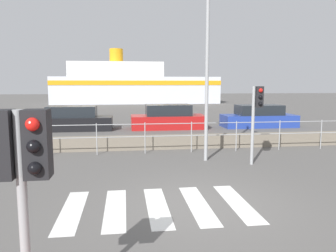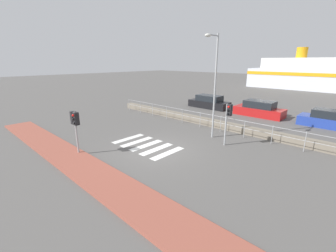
# 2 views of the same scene
# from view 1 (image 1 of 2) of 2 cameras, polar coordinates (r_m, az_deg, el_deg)

# --- Properties ---
(ground_plane) EXTENTS (160.00, 160.00, 0.00)m
(ground_plane) POSITION_cam_1_polar(r_m,az_deg,el_deg) (7.47, 5.85, -13.43)
(ground_plane) COLOR #565451
(crosswalk) EXTENTS (4.05, 2.40, 0.01)m
(crosswalk) POSITION_cam_1_polar(r_m,az_deg,el_deg) (7.31, -1.87, -13.82)
(crosswalk) COLOR silver
(crosswalk) RESTS_ON ground_plane
(seawall) EXTENTS (22.00, 0.55, 0.54)m
(seawall) POSITION_cam_1_polar(r_m,az_deg,el_deg) (13.46, -0.41, -2.80)
(seawall) COLOR slate
(seawall) RESTS_ON ground_plane
(harbor_fence) EXTENTS (19.84, 0.04, 1.19)m
(harbor_fence) POSITION_cam_1_polar(r_m,az_deg,el_deg) (12.52, 0.08, -1.19)
(harbor_fence) COLOR #9EA0A3
(harbor_fence) RESTS_ON ground_plane
(traffic_light_near) EXTENTS (0.58, 0.41, 2.40)m
(traffic_light_near) POSITION_cam_1_polar(r_m,az_deg,el_deg) (3.55, -24.32, -5.75)
(traffic_light_near) COLOR #9EA0A3
(traffic_light_near) RESTS_ON ground_plane
(traffic_light_far) EXTENTS (0.34, 0.32, 2.57)m
(traffic_light_far) POSITION_cam_1_polar(r_m,az_deg,el_deg) (10.97, 15.20, 3.14)
(traffic_light_far) COLOR #9EA0A3
(traffic_light_far) RESTS_ON ground_plane
(streetlamp) EXTENTS (0.32, 1.35, 6.58)m
(streetlamp) POSITION_cam_1_polar(r_m,az_deg,el_deg) (11.07, 7.21, 14.63)
(streetlamp) COLOR #9EA0A3
(streetlamp) RESTS_ON ground_plane
(ferry_boat) EXTENTS (22.07, 6.15, 7.29)m
(ferry_boat) POSITION_cam_1_polar(r_m,az_deg,el_deg) (45.42, -6.22, 6.97)
(ferry_boat) COLOR silver
(ferry_boat) RESTS_ON ground_plane
(parked_car_black) EXTENTS (4.49, 1.72, 1.38)m
(parked_car_black) POSITION_cam_1_polar(r_m,az_deg,el_deg) (19.51, -16.29, 1.02)
(parked_car_black) COLOR black
(parked_car_black) RESTS_ON ground_plane
(parked_car_red) EXTENTS (4.38, 1.84, 1.42)m
(parked_car_red) POSITION_cam_1_polar(r_m,az_deg,el_deg) (19.45, 0.03, 1.35)
(parked_car_red) COLOR #B21919
(parked_car_red) RESTS_ON ground_plane
(parked_car_blue) EXTENTS (4.49, 1.73, 1.36)m
(parked_car_blue) POSITION_cam_1_polar(r_m,az_deg,el_deg) (20.95, 15.52, 1.44)
(parked_car_blue) COLOR #233D9E
(parked_car_blue) RESTS_ON ground_plane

